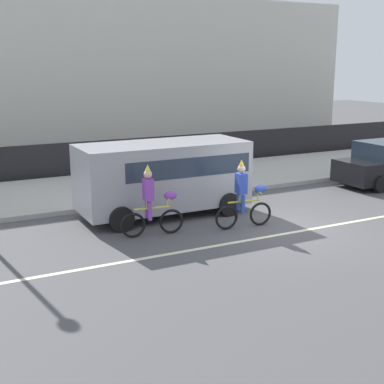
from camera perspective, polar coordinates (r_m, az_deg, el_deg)
The scene contains 8 objects.
ground_plane at distance 15.07m, azimuth 9.54°, elevation -3.76°, with size 80.00×80.00×0.00m, color #4C4C4F.
road_centre_line at distance 14.69m, azimuth 10.71°, elevation -4.24°, with size 36.00×0.14×0.01m, color beige.
sidewalk_curb at distance 20.44m, azimuth -1.37°, elevation 1.22°, with size 60.00×5.00×0.15m, color #ADAAA3.
fence_line at distance 22.92m, azimuth -4.56°, elevation 4.12°, with size 40.00×0.08×1.40m, color black.
building_backdrop at distance 30.78m, azimuth -10.76°, elevation 12.32°, with size 28.00×8.00×7.81m, color beige.
parade_cyclist_purple at distance 14.00m, azimuth -4.22°, elevation -1.36°, with size 1.72×0.51×1.92m.
parade_cyclist_cobalt at distance 14.73m, azimuth 5.63°, elevation -0.64°, with size 1.72×0.50×1.92m.
parked_van_grey at distance 15.87m, azimuth -2.86°, elevation 2.06°, with size 5.00×2.22×2.18m.
Camera 1 is at (-8.72, -11.47, 4.43)m, focal length 50.00 mm.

